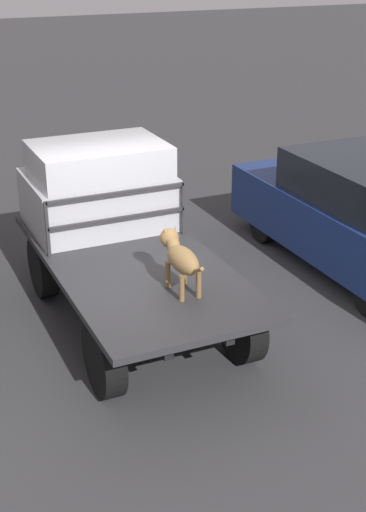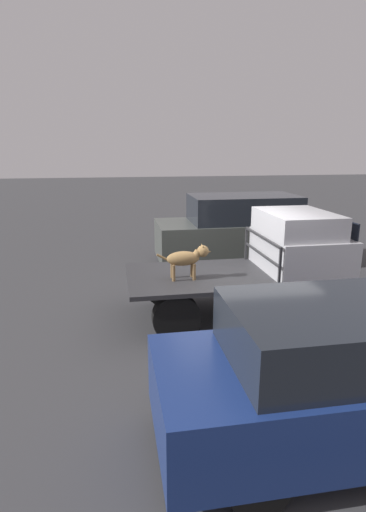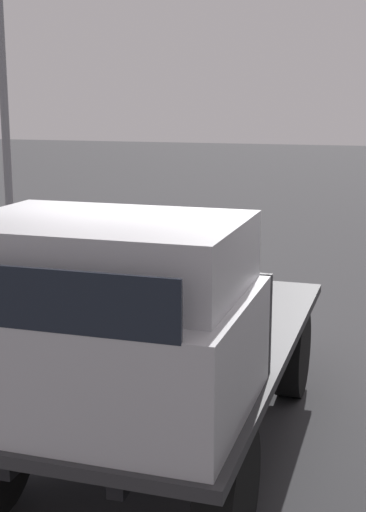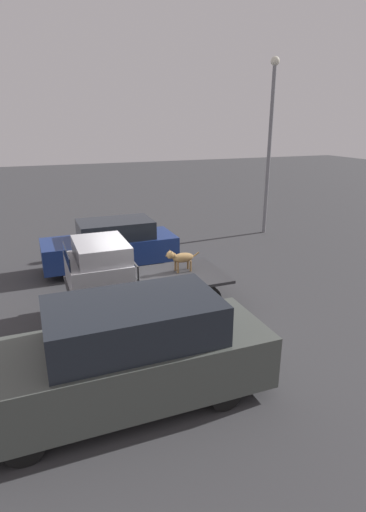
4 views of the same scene
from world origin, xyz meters
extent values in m
plane|color=#38383A|center=(0.00, 0.00, 0.00)|extent=(80.00, 80.00, 0.00)
cylinder|color=black|center=(1.29, 0.83, 0.42)|extent=(0.84, 0.24, 0.84)
cylinder|color=black|center=(1.29, -0.83, 0.42)|extent=(0.84, 0.24, 0.84)
cylinder|color=black|center=(-1.29, 0.83, 0.42)|extent=(0.84, 0.24, 0.84)
cylinder|color=black|center=(-1.29, -0.83, 0.42)|extent=(0.84, 0.24, 0.84)
cube|color=black|center=(0.00, 0.35, 0.73)|extent=(3.84, 0.10, 0.18)
cube|color=black|center=(0.00, -0.35, 0.73)|extent=(3.84, 0.10, 0.18)
cube|color=#2D2D30|center=(0.00, 0.00, 0.86)|extent=(4.17, 1.98, 0.08)
cube|color=#B7B7BC|center=(1.31, 0.00, 1.26)|extent=(1.46, 1.86, 0.72)
cube|color=#B7B7BC|center=(1.20, 0.00, 1.84)|extent=(1.24, 1.71, 0.44)
cube|color=black|center=(2.03, 0.00, 1.77)|extent=(0.02, 1.52, 0.33)
cube|color=#2D2D30|center=(0.51, 0.91, 1.26)|extent=(0.04, 0.04, 0.72)
cube|color=#2D2D30|center=(0.51, -0.91, 1.26)|extent=(0.04, 0.04, 0.72)
cube|color=#2D2D30|center=(0.51, 0.00, 1.59)|extent=(0.04, 1.82, 0.04)
cube|color=#2D2D30|center=(0.51, 0.00, 1.26)|extent=(0.04, 1.82, 0.04)
cylinder|color=brown|center=(-0.88, -0.09, 1.05)|extent=(0.06, 0.06, 0.30)
cylinder|color=brown|center=(-0.88, -0.29, 1.05)|extent=(0.06, 0.06, 0.30)
cylinder|color=brown|center=(-1.26, -0.09, 1.05)|extent=(0.06, 0.06, 0.30)
cylinder|color=brown|center=(-1.26, -0.29, 1.05)|extent=(0.06, 0.06, 0.30)
ellipsoid|color=olive|center=(-1.07, -0.19, 1.29)|extent=(0.61, 0.27, 0.27)
sphere|color=brown|center=(-0.90, -0.19, 1.24)|extent=(0.12, 0.12, 0.12)
cylinder|color=olive|center=(-0.81, -0.19, 1.36)|extent=(0.19, 0.15, 0.18)
sphere|color=olive|center=(-0.70, -0.19, 1.41)|extent=(0.22, 0.22, 0.22)
cone|color=brown|center=(-0.60, -0.19, 1.39)|extent=(0.12, 0.12, 0.12)
cone|color=olive|center=(-0.71, -0.13, 1.50)|extent=(0.06, 0.08, 0.10)
cone|color=olive|center=(-0.71, -0.25, 1.50)|extent=(0.06, 0.08, 0.10)
cylinder|color=olive|center=(-1.42, -0.19, 1.32)|extent=(0.26, 0.04, 0.17)
cylinder|color=black|center=(1.70, -2.87, 0.30)|extent=(0.60, 0.20, 0.60)
cylinder|color=black|center=(1.70, -4.33, 0.30)|extent=(0.60, 0.20, 0.60)
cube|color=navy|center=(0.31, -3.60, 0.67)|extent=(4.48, 1.74, 0.82)
camera|label=1|loc=(-7.51, 2.73, 4.47)|focal=50.00mm
camera|label=2|loc=(-2.25, -7.11, 3.24)|focal=28.00mm
camera|label=3|loc=(5.14, 1.73, 2.77)|focal=50.00mm
camera|label=4|loc=(2.71, 9.49, 4.86)|focal=28.00mm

